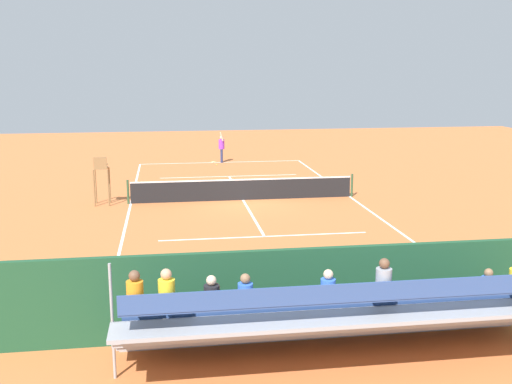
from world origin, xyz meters
TOP-DOWN VIEW (x-y plane):
  - ground_plane at (0.00, 0.00)m, footprint 60.00×60.00m
  - court_line_markings at (0.00, -0.04)m, footprint 10.10×22.20m
  - tennis_net at (0.00, 0.00)m, footprint 10.30×0.10m
  - backdrop_wall at (0.00, 14.00)m, footprint 18.00×0.16m
  - bleacher_stand at (0.05, 15.39)m, footprint 9.06×2.40m
  - umpire_chair at (6.20, 0.07)m, footprint 0.67×0.67m
  - courtside_bench at (-2.57, 13.27)m, footprint 1.80×0.40m
  - equipment_bag at (-0.72, 13.40)m, footprint 0.90×0.36m
  - tennis_player at (-0.06, -11.01)m, footprint 0.37×0.54m
  - tennis_racket at (0.46, -11.17)m, footprint 0.31×0.56m
  - tennis_ball_near at (0.34, -9.98)m, footprint 0.07×0.07m

SIDE VIEW (x-z plane):
  - ground_plane at x=0.00m, z-range 0.00..0.00m
  - court_line_markings at x=0.00m, z-range 0.00..0.01m
  - tennis_racket at x=0.46m, z-range 0.00..0.03m
  - tennis_ball_near at x=0.34m, z-range 0.00..0.07m
  - equipment_bag at x=-0.72m, z-range 0.00..0.36m
  - tennis_net at x=0.00m, z-range -0.03..1.04m
  - courtside_bench at x=-2.57m, z-range 0.09..1.02m
  - bleacher_stand at x=0.05m, z-range -0.25..2.23m
  - backdrop_wall at x=0.00m, z-range 0.00..2.00m
  - tennis_player at x=-0.06m, z-range 0.05..1.98m
  - umpire_chair at x=6.20m, z-range 0.24..2.38m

